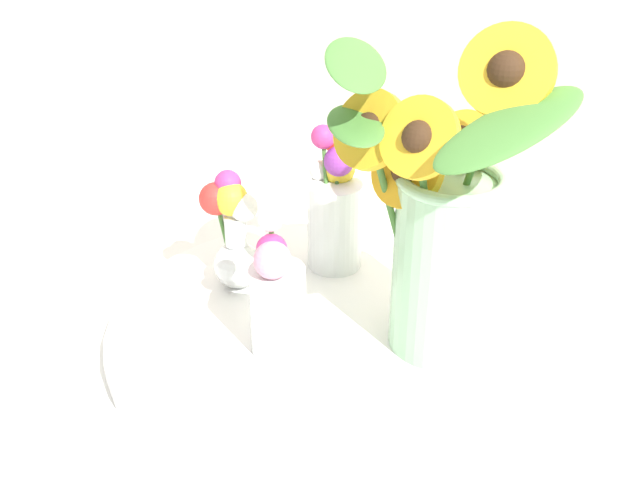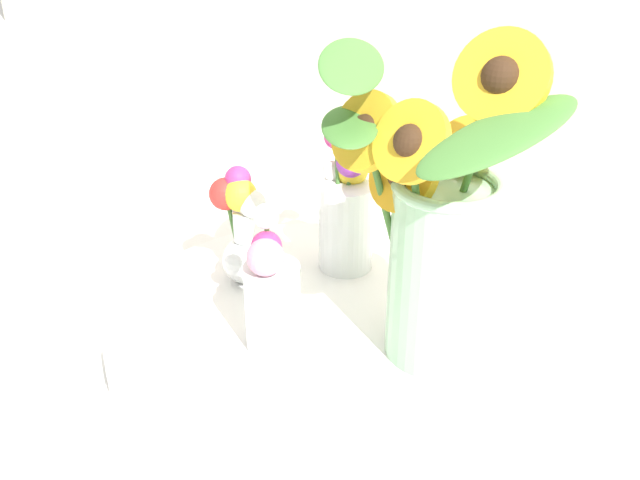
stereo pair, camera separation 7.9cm
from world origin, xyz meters
TOP-DOWN VIEW (x-y plane):
  - ground_plane at (0.00, 0.00)m, footprint 6.00×6.00m
  - serving_tray at (-0.02, 0.03)m, footprint 0.48×0.48m
  - mason_jar_sunflowers at (0.10, 0.07)m, footprint 0.27×0.19m
  - vase_small_center at (-0.03, -0.04)m, footprint 0.06×0.06m
  - vase_bulb_right at (-0.15, 0.03)m, footprint 0.07×0.06m
  - vase_small_back at (-0.08, 0.14)m, footprint 0.07×0.08m

SIDE VIEW (x-z plane):
  - ground_plane at x=0.00m, z-range 0.00..0.00m
  - serving_tray at x=-0.02m, z-range 0.00..0.02m
  - vase_small_center at x=-0.03m, z-range 0.01..0.17m
  - vase_bulb_right at x=-0.15m, z-range 0.03..0.17m
  - vase_small_back at x=-0.08m, z-range 0.01..0.19m
  - mason_jar_sunflowers at x=0.10m, z-range -0.01..0.34m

